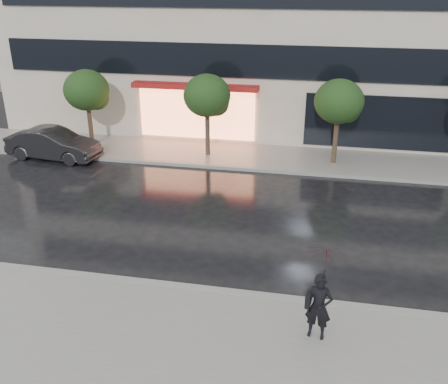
# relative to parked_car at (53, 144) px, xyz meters

# --- Properties ---
(ground) EXTENTS (120.00, 120.00, 0.00)m
(ground) POSITION_rel_parked_car_xyz_m (10.17, -8.30, -0.74)
(ground) COLOR black
(ground) RESTS_ON ground
(sidewalk_near) EXTENTS (60.00, 4.50, 0.12)m
(sidewalk_near) POSITION_rel_parked_car_xyz_m (10.17, -11.55, -0.68)
(sidewalk_near) COLOR slate
(sidewalk_near) RESTS_ON ground
(sidewalk_far) EXTENTS (60.00, 3.50, 0.12)m
(sidewalk_far) POSITION_rel_parked_car_xyz_m (10.17, 1.95, -0.68)
(sidewalk_far) COLOR slate
(sidewalk_far) RESTS_ON ground
(curb_near) EXTENTS (60.00, 0.25, 0.14)m
(curb_near) POSITION_rel_parked_car_xyz_m (10.17, -9.30, -0.67)
(curb_near) COLOR gray
(curb_near) RESTS_ON ground
(curb_far) EXTENTS (60.00, 0.25, 0.14)m
(curb_far) POSITION_rel_parked_car_xyz_m (10.17, 0.20, -0.67)
(curb_far) COLOR gray
(curb_far) RESTS_ON ground
(tree_far_west) EXTENTS (2.20, 2.20, 3.99)m
(tree_far_west) POSITION_rel_parked_car_xyz_m (1.23, 1.73, 2.19)
(tree_far_west) COLOR #33261C
(tree_far_west) RESTS_ON ground
(tree_mid_west) EXTENTS (2.20, 2.20, 3.99)m
(tree_mid_west) POSITION_rel_parked_car_xyz_m (7.23, 1.73, 2.19)
(tree_mid_west) COLOR #33261C
(tree_mid_west) RESTS_ON ground
(tree_mid_east) EXTENTS (2.20, 2.20, 3.99)m
(tree_mid_east) POSITION_rel_parked_car_xyz_m (13.23, 1.73, 2.19)
(tree_mid_east) COLOR #33261C
(tree_mid_east) RESTS_ON ground
(parked_car) EXTENTS (4.60, 2.00, 1.47)m
(parked_car) POSITION_rel_parked_car_xyz_m (0.00, 0.00, 0.00)
(parked_car) COLOR black
(parked_car) RESTS_ON ground
(pedestrian_with_umbrella) EXTENTS (1.14, 1.16, 2.46)m
(pedestrian_with_umbrella) POSITION_rel_parked_car_xyz_m (12.73, -10.72, 1.02)
(pedestrian_with_umbrella) COLOR black
(pedestrian_with_umbrella) RESTS_ON sidewalk_near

